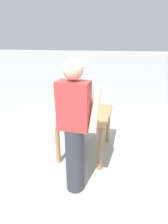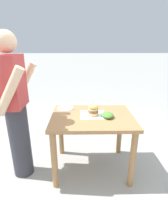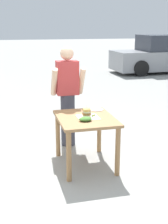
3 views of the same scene
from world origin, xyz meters
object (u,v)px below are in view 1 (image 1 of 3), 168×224
patio_table (86,120)px  side_salad (91,108)px  pickle_spear (78,111)px  side_plate_with_forks (63,119)px  diner_across_table (74,129)px  sandwich (85,108)px

patio_table → side_salad: (-0.05, -0.18, 0.16)m
pickle_spear → side_plate_with_forks: 0.36m
diner_across_table → patio_table: bearing=-84.2°
sandwich → side_salad: size_ratio=0.99×
sandwich → pickle_spear: bearing=13.5°
patio_table → sandwich: sandwich is taller
patio_table → sandwich: bearing=-47.6°
sandwich → pickle_spear: sandwich is taller
pickle_spear → side_salad: side_salad is taller
sandwich → diner_across_table: (-0.10, 0.88, 0.06)m
pickle_spear → side_salad: 0.26m
patio_table → pickle_spear: bearing=6.8°
side_plate_with_forks → diner_across_table: diner_across_table is taller
side_salad → diner_across_table: diner_across_table is taller
sandwich → side_salad: (-0.06, -0.17, -0.05)m
pickle_spear → patio_table: bearing=-173.2°
side_plate_with_forks → side_salad: bearing=-120.8°
side_salad → diner_across_table: 1.06m
side_plate_with_forks → sandwich: bearing=-124.9°
side_plate_with_forks → side_salad: size_ratio=1.22×
side_salad → diner_across_table: size_ratio=0.11×
side_plate_with_forks → diner_across_table: size_ratio=0.13×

